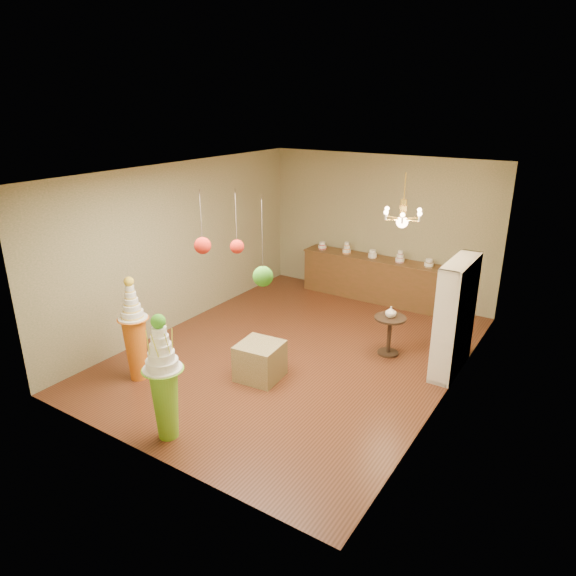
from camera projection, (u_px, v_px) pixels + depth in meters
The scene contains 17 objects.
floor at pixel (297, 352), 8.68m from camera, with size 6.50×6.50×0.00m, color #522716.
ceiling at pixel (298, 172), 7.65m from camera, with size 6.50×6.50×0.00m, color white.
wall_back at pixel (379, 228), 10.73m from camera, with size 5.00×0.04×3.00m, color gray.
wall_front at pixel (141, 344), 5.60m from camera, with size 5.00×0.04×3.00m, color gray.
wall_left at pixel (182, 245), 9.44m from camera, with size 0.04×6.50×3.00m, color gray.
wall_right at pixel (456, 298), 6.90m from camera, with size 0.04×6.50×3.00m, color gray.
pedestal_green at pixel (164, 388), 6.27m from camera, with size 0.52×0.52×1.67m.
pedestal_orange at pixel (135, 340), 7.66m from camera, with size 0.52×0.52×1.64m.
burlap_riser at pixel (260, 361), 7.79m from camera, with size 0.62×0.62×0.57m, color #907C4F.
sideboard at pixel (371, 277), 10.86m from camera, with size 3.04×0.54×1.16m.
shelving_unit at pixel (455, 317), 7.81m from camera, with size 0.33×1.20×1.80m.
round_table at pixel (389, 330), 8.47m from camera, with size 0.54×0.54×0.67m.
vase at pixel (391, 312), 8.36m from camera, with size 0.18×0.18×0.19m, color white.
pom_red_left at pixel (237, 246), 6.46m from camera, with size 0.18×0.18×0.82m.
pom_green_mid at pixel (263, 276), 6.12m from camera, with size 0.25×0.25×1.10m.
pom_red_right at pixel (203, 245), 6.39m from camera, with size 0.21×0.21×0.81m.
chandelier at pixel (402, 219), 7.84m from camera, with size 0.75×0.75×0.85m.
Camera 1 is at (4.09, -6.63, 4.00)m, focal length 32.00 mm.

